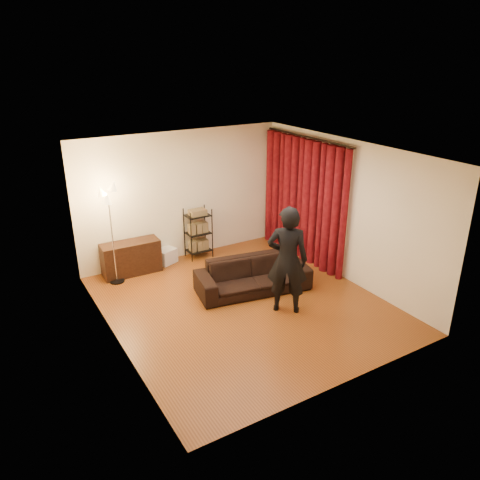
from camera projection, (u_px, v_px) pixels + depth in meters
floor at (244, 304)px, 8.27m from camera, size 5.00×5.00×0.00m
ceiling at (244, 152)px, 7.26m from camera, size 5.00×5.00×0.00m
wall_back at (182, 196)px, 9.75m from camera, size 5.00×0.00×5.00m
wall_front at (349, 296)px, 5.77m from camera, size 5.00×0.00×5.00m
wall_left at (110, 262)px, 6.70m from camera, size 0.00×5.00×5.00m
wall_right at (346, 211)px, 8.83m from camera, size 0.00×5.00×5.00m
curtain_rod at (308, 137)px, 9.22m from camera, size 0.04×2.65×0.04m
curtain at (304, 201)px, 9.70m from camera, size 0.22×2.65×2.55m
sofa at (253, 275)px, 8.64m from camera, size 2.20×1.17×0.61m
person at (287, 260)px, 7.75m from camera, size 0.82×0.78×1.88m
media_cabinet at (131, 258)px, 9.31m from camera, size 1.15×0.45×0.67m
storage_boxes at (167, 256)px, 9.82m from camera, size 0.46×0.42×0.32m
wire_shelf at (198, 233)px, 9.99m from camera, size 0.56×0.44×1.09m
floor_lamp at (112, 236)px, 8.72m from camera, size 0.45×0.45×1.91m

